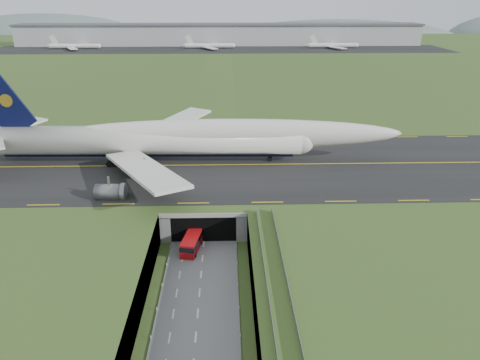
{
  "coord_description": "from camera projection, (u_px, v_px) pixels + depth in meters",
  "views": [
    {
      "loc": [
        4.47,
        -68.29,
        43.0
      ],
      "look_at": [
        7.04,
        20.0,
        7.55
      ],
      "focal_mm": 35.0,
      "sensor_mm": 36.0,
      "label": 1
    }
  ],
  "objects": [
    {
      "name": "trench_road",
      "position": [
        200.0,
        291.0,
        72.25
      ],
      "size": [
        12.0,
        75.0,
        0.2
      ],
      "primitive_type": "cube",
      "color": "slate",
      "rests_on": "ground"
    },
    {
      "name": "distant_hills",
      "position": [
        284.0,
        42.0,
        481.37
      ],
      "size": [
        700.0,
        91.0,
        60.0
      ],
      "color": "slate",
      "rests_on": "ground"
    },
    {
      "name": "airfield_deck",
      "position": [
        201.0,
        250.0,
        78.13
      ],
      "size": [
        800.0,
        800.0,
        6.0
      ],
      "primitive_type": "cube",
      "color": "gray",
      "rests_on": "ground"
    },
    {
      "name": "jumbo_jet",
      "position": [
        180.0,
        139.0,
        107.85
      ],
      "size": [
        100.52,
        63.61,
        21.05
      ],
      "rotation": [
        0.0,
        0.0,
        -0.03
      ],
      "color": "silver",
      "rests_on": "ground"
    },
    {
      "name": "taxiway",
      "position": [
        208.0,
        165.0,
        107.59
      ],
      "size": [
        800.0,
        44.0,
        0.18
      ],
      "primitive_type": "cube",
      "color": "black",
      "rests_on": "airfield_deck"
    },
    {
      "name": "shuttle_tram",
      "position": [
        191.0,
        244.0,
        83.1
      ],
      "size": [
        3.7,
        7.16,
        2.8
      ],
      "rotation": [
        0.0,
        0.0,
        -0.17
      ],
      "color": "#B20B0F",
      "rests_on": "ground"
    },
    {
      "name": "cargo_terminal",
      "position": [
        220.0,
        34.0,
        351.8
      ],
      "size": [
        320.0,
        67.0,
        15.6
      ],
      "color": "#B2B2B2",
      "rests_on": "ground"
    },
    {
      "name": "ground",
      "position": [
        202.0,
        266.0,
        79.24
      ],
      "size": [
        900.0,
        900.0,
        0.0
      ],
      "primitive_type": "plane",
      "color": "#345321",
      "rests_on": "ground"
    },
    {
      "name": "tunnel_portal",
      "position": [
        205.0,
        206.0,
        93.51
      ],
      "size": [
        17.0,
        22.3,
        6.0
      ],
      "color": "gray",
      "rests_on": "ground"
    },
    {
      "name": "guideway",
      "position": [
        280.0,
        309.0,
        59.83
      ],
      "size": [
        3.0,
        53.0,
        7.05
      ],
      "color": "#A8A8A3",
      "rests_on": "ground"
    }
  ]
}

